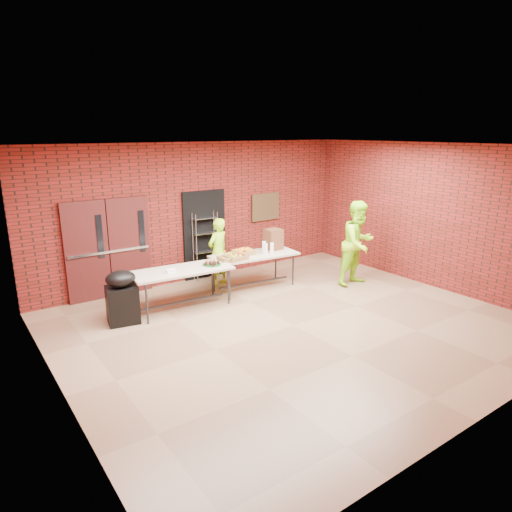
{
  "coord_description": "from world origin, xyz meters",
  "views": [
    {
      "loc": [
        -5.02,
        -5.88,
        3.46
      ],
      "look_at": [
        0.14,
        1.4,
        0.98
      ],
      "focal_mm": 32.0,
      "sensor_mm": 36.0,
      "label": 1
    }
  ],
  "objects_px": {
    "covered_grill": "(122,297)",
    "volunteer_woman": "(218,252)",
    "table_right": "(254,257)",
    "wire_rack": "(206,246)",
    "coffee_dispenser": "(273,239)",
    "volunteer_man": "(358,243)",
    "table_left": "(182,273)"
  },
  "relations": [
    {
      "from": "volunteer_man",
      "to": "wire_rack",
      "type": "bearing_deg",
      "value": 135.32
    },
    {
      "from": "coffee_dispenser",
      "to": "covered_grill",
      "type": "relative_size",
      "value": 0.47
    },
    {
      "from": "coffee_dispenser",
      "to": "covered_grill",
      "type": "bearing_deg",
      "value": -175.97
    },
    {
      "from": "table_right",
      "to": "covered_grill",
      "type": "bearing_deg",
      "value": -170.94
    },
    {
      "from": "table_left",
      "to": "volunteer_woman",
      "type": "distance_m",
      "value": 1.57
    },
    {
      "from": "volunteer_man",
      "to": "table_left",
      "type": "bearing_deg",
      "value": 163.03
    },
    {
      "from": "wire_rack",
      "to": "covered_grill",
      "type": "bearing_deg",
      "value": -146.12
    },
    {
      "from": "table_right",
      "to": "volunteer_woman",
      "type": "relative_size",
      "value": 1.29
    },
    {
      "from": "coffee_dispenser",
      "to": "volunteer_woman",
      "type": "bearing_deg",
      "value": 152.78
    },
    {
      "from": "wire_rack",
      "to": "coffee_dispenser",
      "type": "bearing_deg",
      "value": -39.25
    },
    {
      "from": "covered_grill",
      "to": "volunteer_woman",
      "type": "xyz_separation_m",
      "value": [
        2.55,
        0.84,
        0.27
      ]
    },
    {
      "from": "coffee_dispenser",
      "to": "volunteer_man",
      "type": "height_order",
      "value": "volunteer_man"
    },
    {
      "from": "table_right",
      "to": "covered_grill",
      "type": "xyz_separation_m",
      "value": [
        -3.08,
        -0.16,
        -0.22
      ]
    },
    {
      "from": "wire_rack",
      "to": "table_left",
      "type": "xyz_separation_m",
      "value": [
        -1.32,
        -1.37,
        -0.06
      ]
    },
    {
      "from": "table_left",
      "to": "coffee_dispenser",
      "type": "xyz_separation_m",
      "value": [
        2.47,
        0.25,
        0.29
      ]
    },
    {
      "from": "table_right",
      "to": "volunteer_woman",
      "type": "distance_m",
      "value": 0.86
    },
    {
      "from": "table_right",
      "to": "volunteer_woman",
      "type": "xyz_separation_m",
      "value": [
        -0.53,
        0.68,
        0.05
      ]
    },
    {
      "from": "table_left",
      "to": "volunteer_woman",
      "type": "xyz_separation_m",
      "value": [
        1.33,
        0.83,
        0.03
      ]
    },
    {
      "from": "covered_grill",
      "to": "volunteer_woman",
      "type": "bearing_deg",
      "value": 28.46
    },
    {
      "from": "covered_grill",
      "to": "volunteer_woman",
      "type": "distance_m",
      "value": 2.7
    },
    {
      "from": "table_left",
      "to": "covered_grill",
      "type": "bearing_deg",
      "value": -174.57
    },
    {
      "from": "table_right",
      "to": "coffee_dispenser",
      "type": "bearing_deg",
      "value": 15.24
    },
    {
      "from": "covered_grill",
      "to": "volunteer_man",
      "type": "bearing_deg",
      "value": -0.21
    },
    {
      "from": "coffee_dispenser",
      "to": "volunteer_woman",
      "type": "relative_size",
      "value": 0.31
    },
    {
      "from": "volunteer_man",
      "to": "coffee_dispenser",
      "type": "bearing_deg",
      "value": 137.93
    },
    {
      "from": "wire_rack",
      "to": "covered_grill",
      "type": "height_order",
      "value": "wire_rack"
    },
    {
      "from": "volunteer_woman",
      "to": "wire_rack",
      "type": "bearing_deg",
      "value": -105.75
    },
    {
      "from": "coffee_dispenser",
      "to": "table_right",
      "type": "bearing_deg",
      "value": -170.82
    },
    {
      "from": "table_right",
      "to": "volunteer_woman",
      "type": "height_order",
      "value": "volunteer_woman"
    },
    {
      "from": "volunteer_woman",
      "to": "table_left",
      "type": "bearing_deg",
      "value": 14.85
    },
    {
      "from": "table_left",
      "to": "volunteer_man",
      "type": "xyz_separation_m",
      "value": [
        3.97,
        -0.96,
        0.22
      ]
    },
    {
      "from": "table_left",
      "to": "covered_grill",
      "type": "xyz_separation_m",
      "value": [
        -1.22,
        -0.01,
        -0.24
      ]
    }
  ]
}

